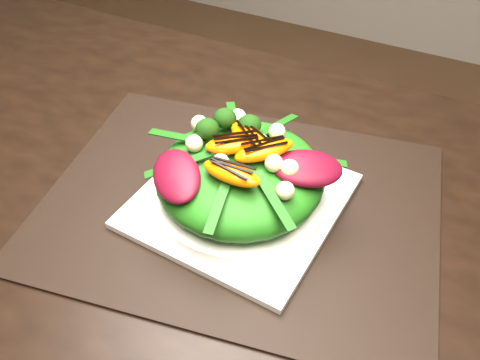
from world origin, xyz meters
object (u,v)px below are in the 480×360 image
at_px(salad_bowl, 240,193).
at_px(orange_segment, 229,137).
at_px(placemat, 240,204).
at_px(plate_base, 240,200).
at_px(lettuce_mound, 240,175).
at_px(dining_table, 76,212).

height_order(salad_bowl, orange_segment, orange_segment).
relative_size(placemat, plate_base, 2.07).
relative_size(placemat, orange_segment, 6.91).
bearing_deg(plate_base, lettuce_mound, 0.00).
distance_m(dining_table, plate_base, 0.22).
distance_m(lettuce_mound, orange_segment, 0.05).
relative_size(placemat, salad_bowl, 2.28).
bearing_deg(dining_table, salad_bowl, 24.54).
relative_size(placemat, lettuce_mound, 2.40).
height_order(lettuce_mound, orange_segment, orange_segment).
distance_m(plate_base, lettuce_mound, 0.04).
relative_size(plate_base, lettuce_mound, 1.16).
height_order(plate_base, salad_bowl, salad_bowl).
relative_size(dining_table, lettuce_mound, 7.92).
bearing_deg(placemat, lettuce_mound, 0.00).
relative_size(lettuce_mound, orange_segment, 2.88).
height_order(dining_table, plate_base, dining_table).
bearing_deg(salad_bowl, plate_base, 0.00).
distance_m(dining_table, lettuce_mound, 0.22).
xyz_separation_m(plate_base, orange_segment, (-0.02, 0.01, 0.09)).
height_order(dining_table, orange_segment, dining_table).
distance_m(placemat, plate_base, 0.01).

